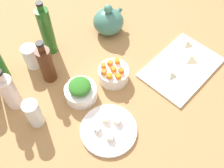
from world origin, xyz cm
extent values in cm
cube|color=#A47749|center=(0.00, 0.00, 1.50)|extent=(190.00, 190.00, 3.00)
cube|color=white|center=(29.30, -12.70, 3.50)|extent=(34.11, 23.72, 1.00)
cylinder|color=white|center=(-13.12, -11.49, 3.60)|extent=(20.99, 20.99, 1.20)
cylinder|color=white|center=(-10.49, 6.78, 5.69)|extent=(12.66, 12.66, 5.39)
cylinder|color=white|center=(4.88, 4.09, 5.88)|extent=(12.57, 12.57, 5.77)
ellipsoid|color=#3E7467|center=(22.92, 25.51, 8.67)|extent=(14.10, 14.08, 11.34)
sphere|color=#3F7E6D|center=(22.92, 25.51, 15.92)|extent=(3.95, 3.95, 3.95)
cylinder|color=#3E7467|center=(28.91, 25.51, 10.09)|extent=(5.38, 2.00, 3.93)
cylinder|color=#4A2613|center=(-13.60, 22.94, 11.41)|extent=(5.64, 5.64, 16.81)
cylinder|color=#4A2613|center=(-13.60, 22.94, 21.42)|extent=(2.54, 2.54, 3.21)
cylinder|color=black|center=(-13.60, 22.94, 23.62)|extent=(2.82, 2.82, 1.20)
cylinder|color=#266021|center=(-3.72, 34.83, 14.30)|extent=(5.48, 5.48, 22.60)
cylinder|color=#266021|center=(-3.72, 34.83, 26.85)|extent=(2.47, 2.47, 2.51)
cylinder|color=black|center=(-3.72, 34.83, 28.70)|extent=(2.74, 2.74, 1.20)
cylinder|color=silver|center=(-30.99, 22.31, 11.03)|extent=(6.06, 6.06, 16.06)
cylinder|color=silver|center=(-30.99, 22.31, 21.00)|extent=(2.73, 2.73, 3.88)
cylinder|color=white|center=(-14.64, 33.33, 8.39)|extent=(6.13, 6.13, 10.78)
cylinder|color=white|center=(-29.48, 10.20, 9.20)|extent=(5.75, 5.75, 12.40)
cube|color=orange|center=(1.20, 2.57, 9.67)|extent=(2.36, 2.36, 1.80)
cube|color=orange|center=(6.25, 1.15, 9.67)|extent=(2.30, 2.30, 1.80)
cube|color=orange|center=(8.55, 5.71, 9.67)|extent=(2.46, 2.46, 1.80)
cube|color=orange|center=(4.58, 3.80, 9.67)|extent=(2.05, 2.05, 1.80)
cube|color=orange|center=(0.88, 5.57, 9.67)|extent=(2.40, 2.40, 1.80)
cube|color=orange|center=(5.88, 7.11, 9.67)|extent=(2.41, 2.41, 1.80)
cube|color=orange|center=(2.94, 7.97, 9.67)|extent=(2.52, 2.52, 1.80)
cube|color=orange|center=(3.44, 0.30, 9.67)|extent=(2.13, 2.13, 1.80)
ellipsoid|color=#2D7022|center=(-10.49, 6.78, 10.17)|extent=(12.46, 12.48, 3.56)
cube|color=#F8ECCA|center=(-11.34, -8.09, 5.30)|extent=(2.95, 2.95, 2.20)
cube|color=white|center=(-15.19, -14.36, 5.30)|extent=(3.01, 3.01, 2.20)
cube|color=white|center=(-16.19, -8.76, 5.30)|extent=(2.36, 2.36, 2.20)
cube|color=white|center=(-8.81, -11.73, 5.30)|extent=(2.62, 2.62, 2.20)
pyramid|color=beige|center=(22.51, -12.25, 5.13)|extent=(5.74, 5.46, 2.26)
pyramid|color=beige|center=(35.22, -12.89, 5.19)|extent=(6.32, 6.28, 2.38)
pyramid|color=beige|center=(41.11, -6.47, 5.14)|extent=(5.40, 5.65, 2.28)
camera|label=1|loc=(-41.01, -41.37, 94.44)|focal=42.87mm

